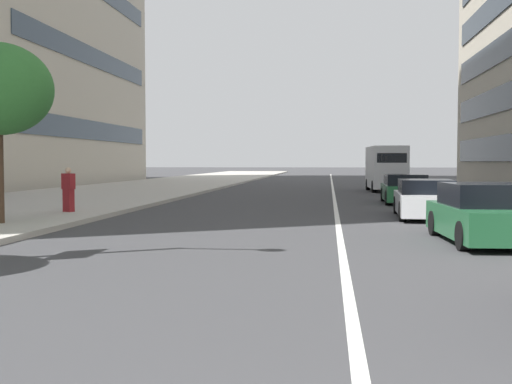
{
  "coord_description": "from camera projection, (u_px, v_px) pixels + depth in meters",
  "views": [
    {
      "loc": [
        -1.75,
        0.28,
        1.85
      ],
      "look_at": [
        13.35,
        2.02,
        1.12
      ],
      "focal_mm": 44.38,
      "sensor_mm": 36.0,
      "label": 1
    }
  ],
  "objects": [
    {
      "name": "lane_centre_stripe",
      "position": [
        334.0,
        193.0,
        36.53
      ],
      "size": [
        110.0,
        0.16,
        0.01
      ],
      "primitive_type": "cube",
      "color": "silver",
      "rests_on": "ground"
    },
    {
      "name": "pedestrian_on_plaza",
      "position": [
        68.0,
        190.0,
        21.36
      ],
      "size": [
        0.4,
        0.47,
        1.51
      ],
      "rotation": [
        0.0,
        0.0,
        5.88
      ],
      "color": "maroon",
      "rests_on": "sidewalk_right_plaza"
    },
    {
      "name": "delivery_van_ahead",
      "position": [
        386.0,
        168.0,
        39.21
      ],
      "size": [
        5.36,
        2.26,
        2.78
      ],
      "rotation": [
        0.0,
        0.0,
        0.04
      ],
      "color": "silver",
      "rests_on": "ground"
    },
    {
      "name": "sidewalk_right_plaza",
      "position": [
        90.0,
        196.0,
        33.01
      ],
      "size": [
        160.0,
        10.49,
        0.15
      ],
      "primitive_type": "cube",
      "color": "#B2ADA3",
      "rests_on": "ground"
    },
    {
      "name": "car_approaching_light",
      "position": [
        405.0,
        189.0,
        27.94
      ],
      "size": [
        4.22,
        1.95,
        1.29
      ],
      "rotation": [
        0.0,
        0.0,
        -0.02
      ],
      "color": "#236038",
      "rests_on": "ground"
    },
    {
      "name": "car_mid_block_traffic",
      "position": [
        425.0,
        200.0,
        20.74
      ],
      "size": [
        4.61,
        2.03,
        1.26
      ],
      "rotation": [
        0.0,
        0.0,
        -0.05
      ],
      "color": "silver",
      "rests_on": "ground"
    },
    {
      "name": "car_far_down_avenue",
      "position": [
        485.0,
        215.0,
        14.37
      ],
      "size": [
        4.23,
        2.06,
        1.35
      ],
      "rotation": [
        0.0,
        0.0,
        0.05
      ],
      "color": "#236038",
      "rests_on": "ground"
    }
  ]
}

